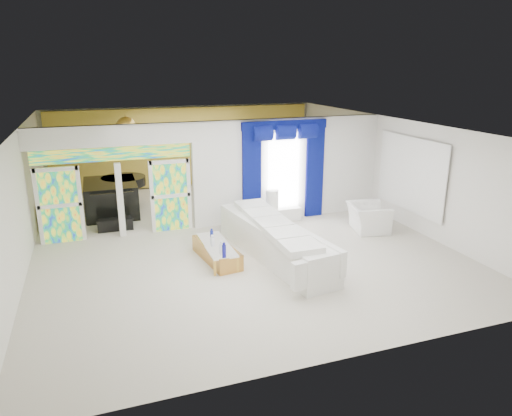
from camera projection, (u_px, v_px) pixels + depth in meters
name	position (u px, v px, depth m)	size (l,w,h in m)	color
floor	(231.00, 235.00, 12.84)	(12.00, 12.00, 0.00)	#B7AF9E
dividing_wall	(290.00, 169.00, 13.99)	(5.70, 0.18, 3.00)	white
dividing_header	(111.00, 136.00, 12.04)	(4.30, 0.18, 0.55)	white
stained_panel_left	(60.00, 205.00, 12.09)	(0.95, 0.04, 2.00)	#994C3F
stained_panel_right	(171.00, 196.00, 13.00)	(0.95, 0.04, 2.00)	#994C3F
stained_transom	(113.00, 154.00, 12.18)	(4.00, 0.05, 0.35)	#994C3F
window_pane	(283.00, 172.00, 13.84)	(1.00, 0.02, 2.30)	white
blue_drape_left	(252.00, 176.00, 13.51)	(0.55, 0.10, 2.80)	#05044D
blue_drape_right	(315.00, 171.00, 14.14)	(0.55, 0.10, 2.80)	#05044D
blue_pelmet	(285.00, 125.00, 13.41)	(2.60, 0.12, 0.25)	#05044D
wall_mirror	(411.00, 174.00, 13.06)	(0.04, 2.70, 1.90)	white
gold_curtains	(186.00, 147.00, 17.72)	(9.70, 0.12, 2.90)	gold
white_sofa	(274.00, 242.00, 11.27)	(0.92, 4.28, 0.81)	white
coffee_table	(217.00, 252.00, 11.17)	(0.58, 1.75, 0.39)	#BC843A
console_table	(281.00, 214.00, 14.04)	(1.14, 0.36, 0.38)	white
table_lamp	(272.00, 200.00, 13.80)	(0.36, 0.36, 0.58)	white
armchair	(368.00, 218.00, 13.14)	(1.15, 1.00, 0.75)	white
grand_piano	(111.00, 198.00, 14.60)	(1.54, 2.01, 1.02)	black
piano_bench	(115.00, 224.00, 13.26)	(0.96, 0.38, 0.32)	black
tv_console	(54.00, 215.00, 13.21)	(0.57, 0.52, 0.83)	tan
chandelier	(126.00, 127.00, 14.40)	(0.60, 0.60, 0.60)	gold
decanters	(218.00, 243.00, 11.00)	(0.18, 1.15, 0.21)	navy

